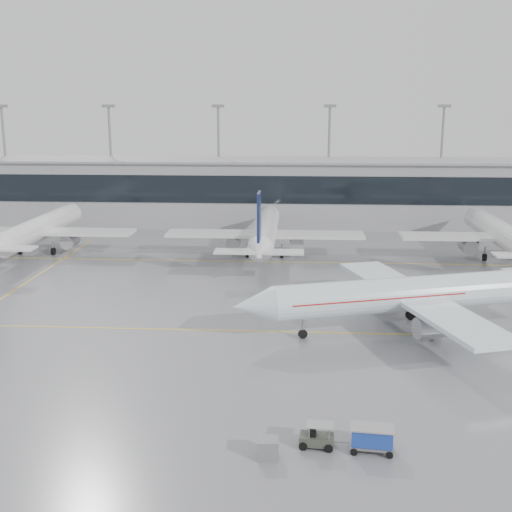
# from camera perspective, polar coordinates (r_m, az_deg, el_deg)

# --- Properties ---
(ground) EXTENTS (320.00, 320.00, 0.00)m
(ground) POSITION_cam_1_polar(r_m,az_deg,el_deg) (65.07, -0.66, -6.68)
(ground) COLOR gray
(ground) RESTS_ON ground
(taxi_line_main) EXTENTS (120.00, 0.25, 0.01)m
(taxi_line_main) POSITION_cam_1_polar(r_m,az_deg,el_deg) (65.07, -0.66, -6.68)
(taxi_line_main) COLOR gold
(taxi_line_main) RESTS_ON ground
(taxi_line_north) EXTENTS (120.00, 0.25, 0.01)m
(taxi_line_north) POSITION_cam_1_polar(r_m,az_deg,el_deg) (93.80, 0.68, -0.50)
(taxi_line_north) COLOR gold
(taxi_line_north) RESTS_ON ground
(taxi_line_cross) EXTENTS (0.25, 60.00, 0.01)m
(taxi_line_cross) POSITION_cam_1_polar(r_m,az_deg,el_deg) (86.40, -20.17, -2.50)
(taxi_line_cross) COLOR gold
(taxi_line_cross) RESTS_ON ground
(terminal) EXTENTS (180.00, 15.00, 12.00)m
(terminal) POSITION_cam_1_polar(r_m,az_deg,el_deg) (124.19, 1.44, 5.65)
(terminal) COLOR #949497
(terminal) RESTS_ON ground
(terminal_glass) EXTENTS (180.00, 0.20, 5.00)m
(terminal_glass) POSITION_cam_1_polar(r_m,az_deg,el_deg) (116.52, 1.31, 5.91)
(terminal_glass) COLOR black
(terminal_glass) RESTS_ON ground
(terminal_roof) EXTENTS (182.00, 16.00, 0.40)m
(terminal_roof) POSITION_cam_1_polar(r_m,az_deg,el_deg) (123.55, 1.46, 8.51)
(terminal_roof) COLOR gray
(terminal_roof) RESTS_ON ground
(light_masts) EXTENTS (156.40, 1.00, 22.60)m
(light_masts) POSITION_cam_1_polar(r_m,az_deg,el_deg) (129.45, 1.56, 9.22)
(light_masts) COLOR gray
(light_masts) RESTS_ON ground
(air_canada_jet) EXTENTS (35.74, 29.16, 11.46)m
(air_canada_jet) POSITION_cam_1_polar(r_m,az_deg,el_deg) (66.53, 13.84, -3.34)
(air_canada_jet) COLOR white
(air_canada_jet) RESTS_ON ground
(parked_jet_b) EXTENTS (29.64, 36.96, 11.72)m
(parked_jet_b) POSITION_cam_1_polar(r_m,az_deg,el_deg) (104.30, -18.80, 2.26)
(parked_jet_b) COLOR silver
(parked_jet_b) RESTS_ON ground
(parked_jet_c) EXTENTS (29.64, 36.96, 11.72)m
(parked_jet_c) POSITION_cam_1_polar(r_m,az_deg,el_deg) (96.62, 0.80, 2.15)
(parked_jet_c) COLOR silver
(parked_jet_c) RESTS_ON ground
(parked_jet_d) EXTENTS (29.64, 36.96, 11.72)m
(parked_jet_d) POSITION_cam_1_polar(r_m,az_deg,el_deg) (101.20, 21.02, 1.78)
(parked_jet_d) COLOR silver
(parked_jet_d) RESTS_ON ground
(baggage_tug) EXTENTS (3.42, 1.62, 1.64)m
(baggage_tug) POSITION_cam_1_polar(r_m,az_deg,el_deg) (44.33, 5.41, -15.86)
(baggage_tug) COLOR #393F33
(baggage_tug) RESTS_ON ground
(baggage_cart) EXTENTS (2.96, 1.85, 1.74)m
(baggage_cart) POSITION_cam_1_polar(r_m,az_deg,el_deg) (44.07, 10.27, -15.55)
(baggage_cart) COLOR gray
(baggage_cart) RESTS_ON ground
(gse_unit) EXTENTS (1.40, 1.31, 1.32)m
(gse_unit) POSITION_cam_1_polar(r_m,az_deg,el_deg) (42.91, 1.07, -16.72)
(gse_unit) COLOR slate
(gse_unit) RESTS_ON ground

